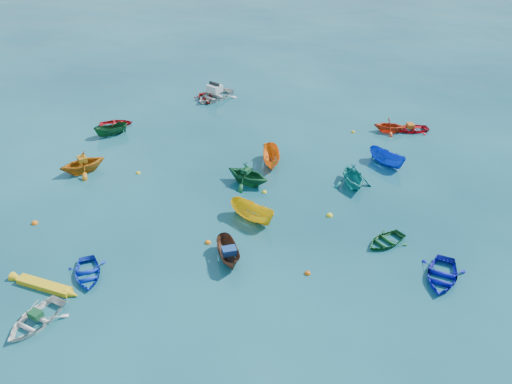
# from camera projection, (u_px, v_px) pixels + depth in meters

# --- Properties ---
(ground) EXTENTS (160.00, 160.00, 0.00)m
(ground) POSITION_uv_depth(u_px,v_px,m) (247.00, 247.00, 27.09)
(ground) COLOR #093746
(ground) RESTS_ON ground
(dinghy_blue_sw) EXTENTS (2.81, 3.19, 0.55)m
(dinghy_blue_sw) POSITION_uv_depth(u_px,v_px,m) (88.00, 276.00, 25.09)
(dinghy_blue_sw) COLOR #0F30C1
(dinghy_blue_sw) RESTS_ON ground
(dinghy_white_near) EXTENTS (3.05, 3.52, 0.61)m
(dinghy_white_near) POSITION_uv_depth(u_px,v_px,m) (36.00, 323.00, 22.43)
(dinghy_white_near) COLOR silver
(dinghy_white_near) RESTS_ON ground
(sampan_brown_mid) EXTENTS (1.93, 2.93, 1.06)m
(sampan_brown_mid) POSITION_uv_depth(u_px,v_px,m) (229.00, 260.00, 26.17)
(sampan_brown_mid) COLOR #56301F
(sampan_brown_mid) RESTS_ON ground
(dinghy_blue_se) EXTENTS (3.05, 3.60, 0.64)m
(dinghy_blue_se) POSITION_uv_depth(u_px,v_px,m) (441.00, 279.00, 24.92)
(dinghy_blue_se) COLOR #0D11A8
(dinghy_blue_se) RESTS_ON ground
(dinghy_orange_w) EXTENTS (3.99, 3.92, 1.59)m
(dinghy_orange_w) POSITION_uv_depth(u_px,v_px,m) (84.00, 172.00, 34.06)
(dinghy_orange_w) COLOR #C56D12
(dinghy_orange_w) RESTS_ON ground
(sampan_yellow_mid) EXTENTS (3.25, 2.72, 1.21)m
(sampan_yellow_mid) POSITION_uv_depth(u_px,v_px,m) (252.00, 220.00, 29.23)
(sampan_yellow_mid) COLOR yellow
(sampan_yellow_mid) RESTS_ON ground
(dinghy_green_e) EXTENTS (3.04, 2.96, 0.51)m
(dinghy_green_e) POSITION_uv_depth(u_px,v_px,m) (385.00, 243.00, 27.36)
(dinghy_green_e) COLOR #145625
(dinghy_green_e) RESTS_ON ground
(dinghy_cyan_se) EXTENTS (3.15, 3.43, 1.52)m
(dinghy_cyan_se) POSITION_uv_depth(u_px,v_px,m) (352.00, 185.00, 32.61)
(dinghy_cyan_se) COLOR teal
(dinghy_cyan_se) RESTS_ON ground
(dinghy_red_nw) EXTENTS (3.07, 2.56, 0.55)m
(dinghy_red_nw) POSITION_uv_depth(u_px,v_px,m) (116.00, 126.00, 40.48)
(dinghy_red_nw) COLOR red
(dinghy_red_nw) RESTS_ON ground
(sampan_orange_n) EXTENTS (1.53, 3.26, 1.22)m
(sampan_orange_n) POSITION_uv_depth(u_px,v_px,m) (272.00, 164.00, 34.96)
(sampan_orange_n) COLOR orange
(sampan_orange_n) RESTS_ON ground
(dinghy_green_n) EXTENTS (3.85, 3.67, 1.58)m
(dinghy_green_n) POSITION_uv_depth(u_px,v_px,m) (248.00, 183.00, 32.77)
(dinghy_green_n) COLOR #14562C
(dinghy_green_n) RESTS_ON ground
(dinghy_red_ne) EXTENTS (3.01, 2.39, 0.56)m
(dinghy_red_ne) POSITION_uv_depth(u_px,v_px,m) (411.00, 131.00, 39.67)
(dinghy_red_ne) COLOR red
(dinghy_red_ne) RESTS_ON ground
(sampan_blue_far) EXTENTS (2.88, 2.90, 1.15)m
(sampan_blue_far) POSITION_uv_depth(u_px,v_px,m) (386.00, 164.00, 34.94)
(sampan_blue_far) COLOR blue
(sampan_blue_far) RESTS_ON ground
(dinghy_red_far) EXTENTS (2.74, 3.15, 0.55)m
(dinghy_red_far) POSITION_uv_depth(u_px,v_px,m) (206.00, 100.00, 45.20)
(dinghy_red_far) COLOR #A9150E
(dinghy_red_far) RESTS_ON ground
(dinghy_orange_far) EXTENTS (2.60, 2.29, 1.28)m
(dinghy_orange_far) POSITION_uv_depth(u_px,v_px,m) (389.00, 132.00, 39.50)
(dinghy_orange_far) COLOR red
(dinghy_orange_far) RESTS_ON ground
(sampan_green_far) EXTENTS (2.68, 2.31, 1.00)m
(sampan_green_far) POSITION_uv_depth(u_px,v_px,m) (112.00, 135.00, 38.96)
(sampan_green_far) COLOR #104621
(sampan_green_far) RESTS_ON ground
(kayak_yellow) EXTENTS (3.70, 1.45, 0.37)m
(kayak_yellow) POSITION_uv_depth(u_px,v_px,m) (45.00, 288.00, 24.37)
(kayak_yellow) COLOR gold
(kayak_yellow) RESTS_ON ground
(motorboat_white) EXTENTS (4.66, 4.97, 1.44)m
(motorboat_white) POSITION_uv_depth(u_px,v_px,m) (215.00, 99.00, 45.50)
(motorboat_white) COLOR silver
(motorboat_white) RESTS_ON ground
(tarp_green_a) EXTENTS (0.70, 0.62, 0.28)m
(tarp_green_a) POSITION_uv_depth(u_px,v_px,m) (36.00, 314.00, 22.27)
(tarp_green_a) COLOR #124825
(tarp_green_a) RESTS_ON dinghy_white_near
(tarp_blue_a) EXTENTS (0.86, 0.76, 0.35)m
(tarp_blue_a) POSITION_uv_depth(u_px,v_px,m) (229.00, 251.00, 25.67)
(tarp_blue_a) COLOR navy
(tarp_blue_a) RESTS_ON sampan_brown_mid
(tarp_orange_a) EXTENTS (0.86, 0.89, 0.34)m
(tarp_orange_a) POSITION_uv_depth(u_px,v_px,m) (82.00, 159.00, 33.57)
(tarp_orange_a) COLOR #B86E12
(tarp_orange_a) RESTS_ON dinghy_orange_w
(tarp_green_b) EXTENTS (0.67, 0.74, 0.29)m
(tarp_green_b) POSITION_uv_depth(u_px,v_px,m) (246.00, 170.00, 32.31)
(tarp_green_b) COLOR #134D29
(tarp_green_b) RESTS_ON dinghy_green_n
(tarp_orange_b) EXTENTS (0.61, 0.74, 0.32)m
(tarp_orange_b) POSITION_uv_depth(u_px,v_px,m) (410.00, 126.00, 39.43)
(tarp_orange_b) COLOR #C35B14
(tarp_orange_b) RESTS_ON dinghy_red_ne
(buoy_or_a) EXTENTS (0.39, 0.39, 0.39)m
(buoy_or_a) POSITION_uv_depth(u_px,v_px,m) (35.00, 224.00, 28.92)
(buoy_or_a) COLOR orange
(buoy_or_a) RESTS_ON ground
(buoy_ye_a) EXTENTS (0.39, 0.39, 0.39)m
(buoy_ye_a) POSITION_uv_depth(u_px,v_px,m) (329.00, 216.00, 29.58)
(buoy_ye_a) COLOR yellow
(buoy_ye_a) RESTS_ON ground
(buoy_or_b) EXTENTS (0.32, 0.32, 0.32)m
(buoy_or_b) POSITION_uv_depth(u_px,v_px,m) (308.00, 274.00, 25.23)
(buoy_or_b) COLOR #D4560B
(buoy_or_b) RESTS_ON ground
(buoy_ye_b) EXTENTS (0.37, 0.37, 0.37)m
(buoy_ye_b) POSITION_uv_depth(u_px,v_px,m) (78.00, 170.00, 34.30)
(buoy_ye_b) COLOR yellow
(buoy_ye_b) RESTS_ON ground
(buoy_or_c) EXTENTS (0.35, 0.35, 0.35)m
(buoy_or_c) POSITION_uv_depth(u_px,v_px,m) (208.00, 243.00, 27.38)
(buoy_or_c) COLOR orange
(buoy_or_c) RESTS_ON ground
(buoy_ye_c) EXTENTS (0.30, 0.30, 0.30)m
(buoy_ye_c) POSITION_uv_depth(u_px,v_px,m) (264.00, 192.00, 31.81)
(buoy_ye_c) COLOR yellow
(buoy_ye_c) RESTS_ON ground
(buoy_or_d) EXTENTS (0.34, 0.34, 0.34)m
(buoy_or_d) POSITION_uv_depth(u_px,v_px,m) (399.00, 165.00, 34.90)
(buoy_or_d) COLOR #FF600D
(buoy_or_d) RESTS_ON ground
(buoy_ye_d) EXTENTS (0.29, 0.29, 0.29)m
(buoy_ye_d) POSITION_uv_depth(u_px,v_px,m) (138.00, 173.00, 33.88)
(buoy_ye_d) COLOR yellow
(buoy_ye_d) RESTS_ON ground
(buoy_or_e) EXTENTS (0.35, 0.35, 0.35)m
(buoy_or_e) POSITION_uv_depth(u_px,v_px,m) (266.00, 145.00, 37.49)
(buoy_or_e) COLOR #DD610C
(buoy_or_e) RESTS_ON ground
(buoy_ye_e) EXTENTS (0.31, 0.31, 0.31)m
(buoy_ye_e) POSITION_uv_depth(u_px,v_px,m) (353.00, 132.00, 39.40)
(buoy_ye_e) COLOR yellow
(buoy_ye_e) RESTS_ON ground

